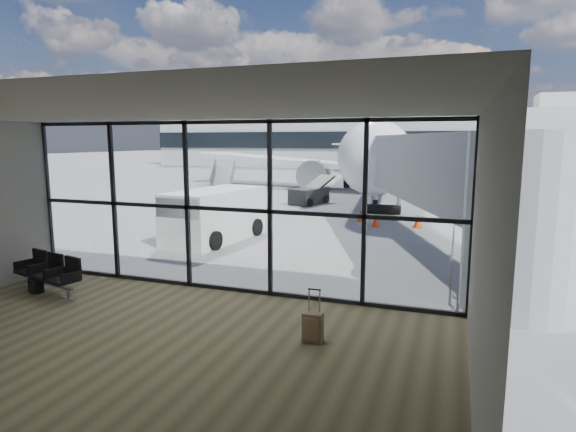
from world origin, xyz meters
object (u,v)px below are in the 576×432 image
Objects in this scene: airliner at (383,151)px; backpack at (36,285)px; service_van at (213,215)px; suitcase at (313,327)px; mobile_stairs at (222,193)px; seating_row at (51,271)px; belt_loader at (310,195)px.

backpack is at bearing -104.60° from airliner.
backpack is 32.53m from airliner.
airliner is (4.15, 32.14, 2.81)m from backpack.
airliner is at bearing 80.44° from backpack.
suitcase is at bearing -44.38° from service_van.
airliner is 11.36× the size of mobile_stairs.
seating_row reaches higher than backpack.
airliner is (3.92, 31.85, 2.48)m from seating_row.
service_van is at bearing 127.57° from suitcase.
mobile_stairs reaches higher than seating_row.
seating_row is at bearing -104.26° from airliner.
seating_row is 0.06× the size of airliner.
seating_row is 0.47× the size of service_van.
suitcase reaches higher than backpack.
mobile_stairs is at bearing 100.95° from backpack.
backpack is 19.80m from belt_loader.
suitcase reaches higher than seating_row.
airliner is 9.86× the size of belt_loader.
seating_row is 7.56m from suitcase.
service_van is (-6.56, 8.15, 0.72)m from suitcase.
backpack is 7.76m from suitcase.
belt_loader reaches higher than suitcase.
airliner is at bearing 39.11° from mobile_stairs.
seating_row is 2.13× the size of suitcase.
mobile_stairs is (-4.74, 19.00, -0.03)m from seating_row.
mobile_stairs is (-5.68, 11.70, -0.52)m from service_van.
suitcase is 33.01m from airliner.
service_van is (0.95, 7.29, 0.49)m from seating_row.
suitcase is (7.51, -0.86, -0.24)m from seating_row.
airliner is (-3.59, 32.70, 2.72)m from suitcase.
suitcase is (7.74, -0.56, 0.09)m from backpack.
suitcase is at bearing -6.33° from backpack.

